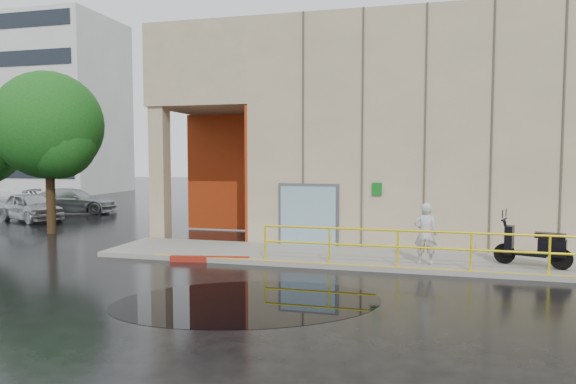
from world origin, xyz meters
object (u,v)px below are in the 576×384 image
(car_a, at_px, (30,207))
(car_c, at_px, (72,201))
(tree_near, at_px, (51,129))
(person, at_px, (425,234))
(scooter, at_px, (534,235))
(red_curb, at_px, (210,259))

(car_a, height_order, car_c, car_a)
(car_c, height_order, tree_near, tree_near)
(person, xyz_separation_m, car_c, (-18.91, 9.89, -0.32))
(person, height_order, car_c, person)
(person, distance_m, tree_near, 15.39)
(tree_near, bearing_deg, car_a, 140.36)
(tree_near, bearing_deg, car_c, 121.90)
(person, height_order, scooter, person)
(person, distance_m, car_a, 19.78)
(car_a, relative_size, tree_near, 0.62)
(red_curb, xyz_separation_m, car_c, (-12.65, 10.47, 0.60))
(person, relative_size, car_c, 0.36)
(scooter, height_order, car_a, scooter)
(person, distance_m, red_curb, 6.35)
(scooter, xyz_separation_m, red_curb, (-9.13, -0.97, -0.94))
(person, height_order, tree_near, tree_near)
(person, bearing_deg, car_a, -13.64)
(person, bearing_deg, car_c, -22.22)
(car_c, bearing_deg, scooter, -129.01)
(person, bearing_deg, scooter, -166.81)
(car_a, distance_m, tree_near, 6.28)
(car_a, xyz_separation_m, car_c, (-0.22, 3.44, -0.01))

